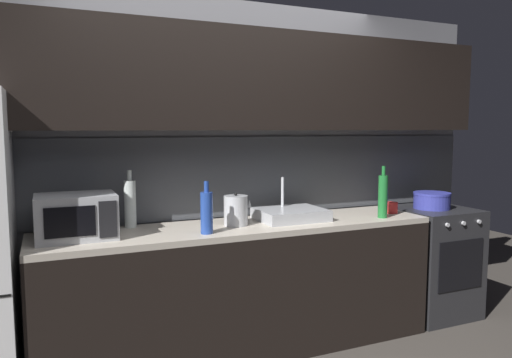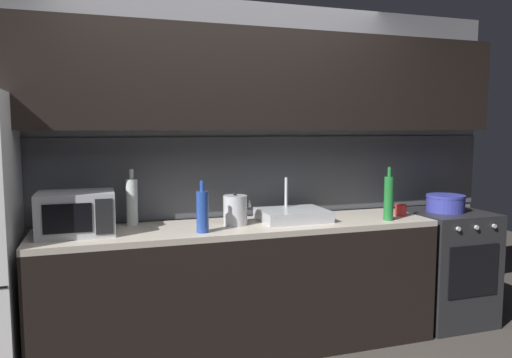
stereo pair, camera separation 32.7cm
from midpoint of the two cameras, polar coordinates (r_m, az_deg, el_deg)
back_wall at (r=3.57m, az=-6.00°, el=5.74°), size 4.50×0.44×2.50m
counter_run at (r=3.47m, az=-4.26°, el=-12.73°), size 2.76×0.60×0.90m
oven_range at (r=4.33m, az=18.06°, el=-9.21°), size 0.60×0.62×0.90m
microwave at (r=3.17m, az=-23.28°, el=-4.11°), size 0.46×0.35×0.27m
sink_basin at (r=3.52m, az=1.45°, el=-4.20°), size 0.48×0.38×0.30m
kettle at (r=3.32m, az=-5.22°, el=-3.74°), size 0.20×0.16×0.23m
wine_bottle_clear at (r=3.38m, az=-17.35°, el=-2.76°), size 0.08×0.08×0.39m
wine_bottle_green at (r=3.66m, az=12.30°, el=-1.97°), size 0.07×0.07×0.39m
wine_bottle_blue at (r=3.08m, az=-8.89°, el=-3.89°), size 0.08×0.08×0.33m
mug_red at (r=3.89m, az=13.46°, el=-3.33°), size 0.09×0.09×0.09m
cooking_pot at (r=4.20m, az=17.97°, el=-2.44°), size 0.30×0.30×0.13m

